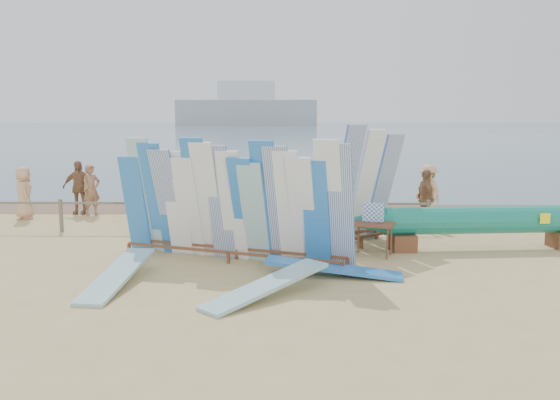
{
  "coord_description": "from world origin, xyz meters",
  "views": [
    {
      "loc": [
        2.28,
        -12.84,
        3.17
      ],
      "look_at": [
        2.02,
        1.77,
        1.07
      ],
      "focal_mm": 38.0,
      "sensor_mm": 36.0,
      "label": 1
    }
  ],
  "objects_px": {
    "beach_chair_left": "(222,218)",
    "beachgoer_1": "(91,190)",
    "beachgoer_7": "(318,190)",
    "beachgoer_9": "(428,191)",
    "beach_chair_right": "(268,218)",
    "beachgoer_10": "(426,199)",
    "beachgoer_0": "(24,193)",
    "beachgoer_11": "(139,183)",
    "main_surfboard_rack": "(232,206)",
    "flat_board_d": "(333,276)",
    "flat_board_a": "(118,285)",
    "beachgoer_3": "(140,184)",
    "vendor_table": "(373,238)",
    "side_surfboard_rack": "(356,192)",
    "beachgoer_6": "(323,194)",
    "flat_board_b": "(267,297)",
    "beachgoer_5": "(237,187)",
    "beachgoer_extra_1": "(79,187)",
    "stroller": "(243,214)",
    "outrigger_canoe": "(484,222)"
  },
  "relations": [
    {
      "from": "beach_chair_left",
      "to": "beachgoer_1",
      "type": "relative_size",
      "value": 0.56
    },
    {
      "from": "main_surfboard_rack",
      "to": "beachgoer_0",
      "type": "height_order",
      "value": "main_surfboard_rack"
    },
    {
      "from": "beachgoer_extra_1",
      "to": "main_surfboard_rack",
      "type": "bearing_deg",
      "value": -49.27
    },
    {
      "from": "vendor_table",
      "to": "beach_chair_left",
      "type": "height_order",
      "value": "vendor_table"
    },
    {
      "from": "flat_board_d",
      "to": "beachgoer_7",
      "type": "height_order",
      "value": "beachgoer_7"
    },
    {
      "from": "beach_chair_right",
      "to": "beachgoer_extra_1",
      "type": "xyz_separation_m",
      "value": [
        -6.18,
        2.04,
        0.62
      ]
    },
    {
      "from": "beach_chair_right",
      "to": "beachgoer_3",
      "type": "xyz_separation_m",
      "value": [
        -4.35,
        2.7,
        0.66
      ]
    },
    {
      "from": "beachgoer_10",
      "to": "beachgoer_extra_1",
      "type": "bearing_deg",
      "value": 67.58
    },
    {
      "from": "vendor_table",
      "to": "side_surfboard_rack",
      "type": "bearing_deg",
      "value": 126.76
    },
    {
      "from": "beachgoer_6",
      "to": "beachgoer_1",
      "type": "relative_size",
      "value": 1.08
    },
    {
      "from": "side_surfboard_rack",
      "to": "flat_board_d",
      "type": "relative_size",
      "value": 1.1
    },
    {
      "from": "stroller",
      "to": "beachgoer_0",
      "type": "xyz_separation_m",
      "value": [
        -6.86,
        1.52,
        0.38
      ]
    },
    {
      "from": "main_surfboard_rack",
      "to": "flat_board_d",
      "type": "distance_m",
      "value": 2.71
    },
    {
      "from": "beach_chair_right",
      "to": "beachgoer_7",
      "type": "relative_size",
      "value": 0.51
    },
    {
      "from": "beachgoer_3",
      "to": "beachgoer_1",
      "type": "xyz_separation_m",
      "value": [
        -1.33,
        -0.92,
        -0.09
      ]
    },
    {
      "from": "beachgoer_5",
      "to": "beachgoer_7",
      "type": "xyz_separation_m",
      "value": [
        2.66,
        -0.56,
        0.01
      ]
    },
    {
      "from": "outrigger_canoe",
      "to": "beachgoer_10",
      "type": "bearing_deg",
      "value": 101.08
    },
    {
      "from": "beach_chair_left",
      "to": "beachgoer_3",
      "type": "bearing_deg",
      "value": 129.35
    },
    {
      "from": "flat_board_b",
      "to": "beachgoer_6",
      "type": "xyz_separation_m",
      "value": [
        1.37,
        7.28,
        0.88
      ]
    },
    {
      "from": "beachgoer_10",
      "to": "beachgoer_extra_1",
      "type": "xyz_separation_m",
      "value": [
        -10.65,
        2.19,
        0.03
      ]
    },
    {
      "from": "stroller",
      "to": "beachgoer_9",
      "type": "xyz_separation_m",
      "value": [
        5.6,
        1.94,
        0.41
      ]
    },
    {
      "from": "main_surfboard_rack",
      "to": "beachgoer_0",
      "type": "bearing_deg",
      "value": 162.68
    },
    {
      "from": "flat_board_b",
      "to": "beachgoer_5",
      "type": "relative_size",
      "value": 1.66
    },
    {
      "from": "beach_chair_right",
      "to": "beachgoer_6",
      "type": "bearing_deg",
      "value": 10.19
    },
    {
      "from": "flat_board_d",
      "to": "beachgoer_7",
      "type": "xyz_separation_m",
      "value": [
        0.02,
        7.32,
        0.82
      ]
    },
    {
      "from": "beach_chair_right",
      "to": "beachgoer_9",
      "type": "bearing_deg",
      "value": 7.56
    },
    {
      "from": "beachgoer_0",
      "to": "beachgoer_11",
      "type": "relative_size",
      "value": 0.88
    },
    {
      "from": "flat_board_b",
      "to": "beachgoer_1",
      "type": "bearing_deg",
      "value": 168.74
    },
    {
      "from": "beach_chair_left",
      "to": "beachgoer_7",
      "type": "height_order",
      "value": "beachgoer_7"
    },
    {
      "from": "flat_board_d",
      "to": "beachgoer_7",
      "type": "relative_size",
      "value": 1.65
    },
    {
      "from": "beachgoer_10",
      "to": "beachgoer_5",
      "type": "distance_m",
      "value": 6.22
    },
    {
      "from": "flat_board_d",
      "to": "beachgoer_6",
      "type": "bearing_deg",
      "value": 5.58
    },
    {
      "from": "beachgoer_7",
      "to": "beachgoer_9",
      "type": "bearing_deg",
      "value": -86.99
    },
    {
      "from": "beach_chair_left",
      "to": "beachgoer_9",
      "type": "distance_m",
      "value": 6.48
    },
    {
      "from": "beach_chair_right",
      "to": "beachgoer_1",
      "type": "bearing_deg",
      "value": 152.75
    },
    {
      "from": "flat_board_b",
      "to": "stroller",
      "type": "relative_size",
      "value": 2.59
    },
    {
      "from": "main_surfboard_rack",
      "to": "outrigger_canoe",
      "type": "height_order",
      "value": "main_surfboard_rack"
    },
    {
      "from": "beachgoer_0",
      "to": "stroller",
      "type": "bearing_deg",
      "value": -132.47
    },
    {
      "from": "flat_board_d",
      "to": "flat_board_a",
      "type": "distance_m",
      "value": 4.17
    },
    {
      "from": "beachgoer_5",
      "to": "beachgoer_10",
      "type": "bearing_deg",
      "value": 102.09
    },
    {
      "from": "main_surfboard_rack",
      "to": "beachgoer_3",
      "type": "xyz_separation_m",
      "value": [
        -3.74,
        6.84,
        -0.32
      ]
    },
    {
      "from": "beachgoer_5",
      "to": "beachgoer_11",
      "type": "bearing_deg",
      "value": -56.68
    },
    {
      "from": "beach_chair_left",
      "to": "beachgoer_11",
      "type": "height_order",
      "value": "beachgoer_11"
    },
    {
      "from": "beachgoer_7",
      "to": "beachgoer_0",
      "type": "bearing_deg",
      "value": 106.26
    },
    {
      "from": "beachgoer_6",
      "to": "beachgoer_5",
      "type": "xyz_separation_m",
      "value": [
        -2.73,
        1.98,
        -0.06
      ]
    },
    {
      "from": "flat_board_d",
      "to": "beachgoer_0",
      "type": "height_order",
      "value": "beachgoer_0"
    },
    {
      "from": "beachgoer_11",
      "to": "beachgoer_1",
      "type": "bearing_deg",
      "value": -64.61
    },
    {
      "from": "beach_chair_right",
      "to": "beachgoer_10",
      "type": "xyz_separation_m",
      "value": [
        4.47,
        -0.15,
        0.59
      ]
    },
    {
      "from": "beachgoer_3",
      "to": "beachgoer_7",
      "type": "height_order",
      "value": "beachgoer_3"
    },
    {
      "from": "flat_board_a",
      "to": "beachgoer_9",
      "type": "height_order",
      "value": "beachgoer_9"
    }
  ]
}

